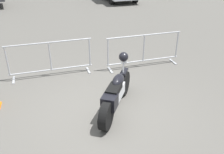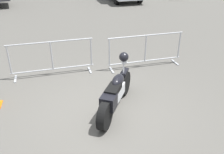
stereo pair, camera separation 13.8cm
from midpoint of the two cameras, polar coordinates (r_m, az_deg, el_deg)
The scene contains 4 objects.
ground_plane at distance 5.98m, azimuth -1.60°, elevation -7.52°, with size 120.00×120.00×0.00m, color #54514C.
motorcycle at distance 5.78m, azimuth 1.51°, elevation -3.51°, with size 1.21×1.91×1.20m.
crowd_barrier_near at distance 7.51m, azimuth -13.07°, elevation 4.26°, with size 2.44×0.58×1.07m.
crowd_barrier_far at distance 7.94m, azimuth 8.14°, elevation 6.01°, with size 2.44×0.58×1.07m.
Camera 2 is at (-0.78, -4.84, 3.43)m, focal length 40.00 mm.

